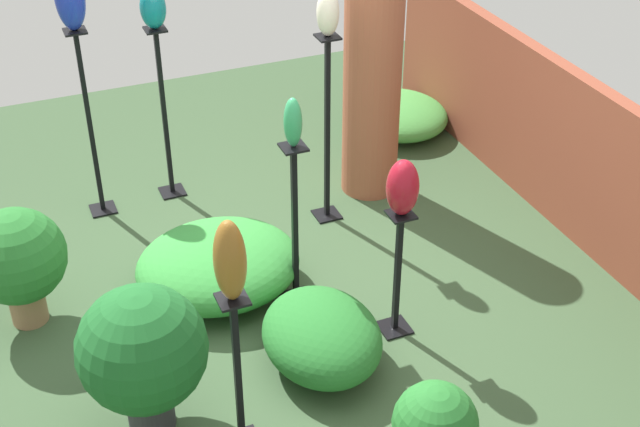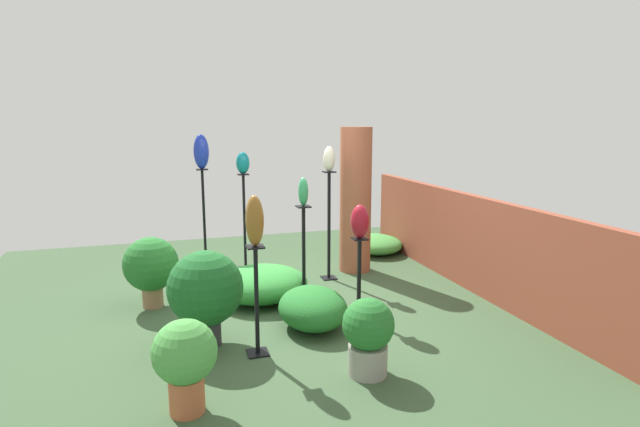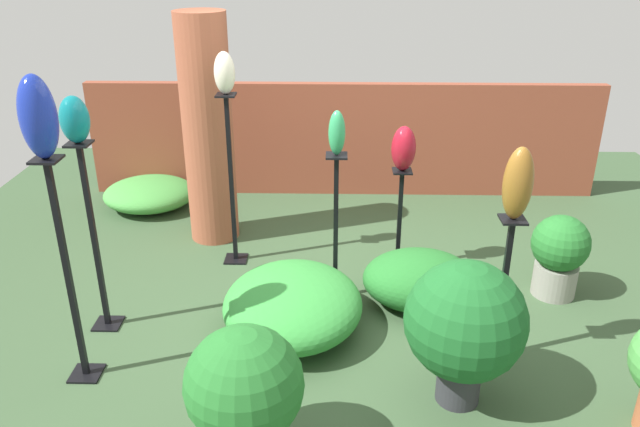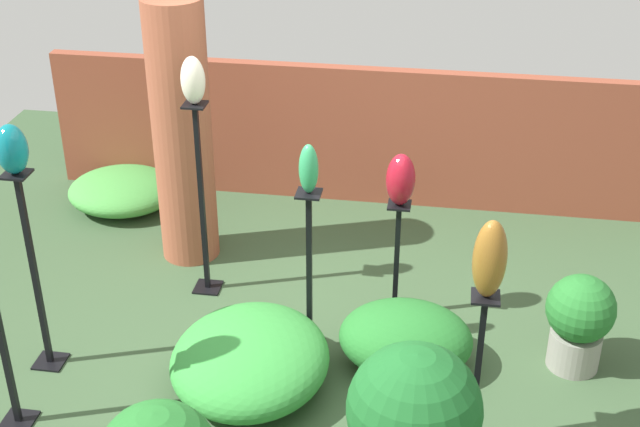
{
  "view_description": "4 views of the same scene",
  "coord_description": "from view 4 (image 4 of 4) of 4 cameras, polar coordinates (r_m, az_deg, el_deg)",
  "views": [
    {
      "loc": [
        4.5,
        -1.52,
        3.91
      ],
      "look_at": [
        0.13,
        0.29,
        0.82
      ],
      "focal_mm": 50.0,
      "sensor_mm": 36.0,
      "label": 1
    },
    {
      "loc": [
        5.46,
        -1.31,
        2.19
      ],
      "look_at": [
        0.19,
        0.31,
        1.17
      ],
      "focal_mm": 28.0,
      "sensor_mm": 36.0,
      "label": 2
    },
    {
      "loc": [
        -0.1,
        -4.17,
        2.7
      ],
      "look_at": [
        -0.2,
        0.02,
        0.82
      ],
      "focal_mm": 35.0,
      "sensor_mm": 36.0,
      "label": 3
    },
    {
      "loc": [
        0.77,
        -4.72,
        3.81
      ],
      "look_at": [
        -0.01,
        0.17,
        1.09
      ],
      "focal_mm": 50.0,
      "sensor_mm": 36.0,
      "label": 4
    }
  ],
  "objects": [
    {
      "name": "ground_plane",
      "position": [
        6.12,
        -0.19,
        -9.72
      ],
      "size": [
        8.0,
        8.0,
        0.0
      ],
      "primitive_type": "plane",
      "color": "#385133"
    },
    {
      "name": "brick_wall_back",
      "position": [
        7.9,
        2.67,
        5.0
      ],
      "size": [
        5.6,
        0.12,
        1.25
      ],
      "primitive_type": "cube",
      "color": "brown",
      "rests_on": "ground"
    },
    {
      "name": "brick_pillar",
      "position": [
        6.93,
        -8.81,
        5.05
      ],
      "size": [
        0.46,
        0.46,
        2.12
      ],
      "primitive_type": "cylinder",
      "color": "#9E5138",
      "rests_on": "ground"
    },
    {
      "name": "pedestal_teal",
      "position": [
        6.04,
        -17.73,
        -4.1
      ],
      "size": [
        0.2,
        0.2,
        1.44
      ],
      "color": "black",
      "rests_on": "ground"
    },
    {
      "name": "pedestal_bronze",
      "position": [
        5.33,
        10.0,
        -10.38
      ],
      "size": [
        0.2,
        0.2,
        1.06
      ],
      "color": "black",
      "rests_on": "ground"
    },
    {
      "name": "pedestal_jade",
      "position": [
        5.96,
        -0.69,
        -4.29
      ],
      "size": [
        0.2,
        0.2,
        1.22
      ],
      "color": "black",
      "rests_on": "ground"
    },
    {
      "name": "pedestal_ruby",
      "position": [
        6.39,
        4.91,
        -3.38
      ],
      "size": [
        0.2,
        0.2,
        0.92
      ],
      "color": "black",
      "rests_on": "ground"
    },
    {
      "name": "pedestal_ivory",
      "position": [
        6.58,
        -7.55,
        0.37
      ],
      "size": [
        0.2,
        0.2,
        1.52
      ],
      "color": "black",
      "rests_on": "ground"
    },
    {
      "name": "art_vase_teal",
      "position": [
        5.62,
        -19.13,
        3.91
      ],
      "size": [
        0.19,
        0.2,
        0.32
      ],
      "primitive_type": "ellipsoid",
      "color": "#0F727A",
      "rests_on": "pedestal_teal"
    },
    {
      "name": "art_vase_bronze",
      "position": [
        4.86,
        10.81,
        -2.89
      ],
      "size": [
        0.19,
        0.17,
        0.47
      ],
      "primitive_type": "ellipsoid",
      "color": "brown",
      "rests_on": "pedestal_bronze"
    },
    {
      "name": "art_vase_jade",
      "position": [
        5.55,
        -0.74,
        2.88
      ],
      "size": [
        0.12,
        0.12,
        0.33
      ],
      "primitive_type": "ellipsoid",
      "color": "#2D9356",
      "rests_on": "pedestal_jade"
    },
    {
      "name": "art_vase_ruby",
      "position": [
        6.06,
        5.18,
        2.18
      ],
      "size": [
        0.2,
        0.2,
        0.38
      ],
      "primitive_type": "ellipsoid",
      "color": "maroon",
      "rests_on": "pedestal_ruby"
    },
    {
      "name": "art_vase_ivory",
      "position": [
        6.17,
        -8.13,
        8.44
      ],
      "size": [
        0.17,
        0.16,
        0.34
      ],
      "primitive_type": "ellipsoid",
      "color": "beige",
      "rests_on": "pedestal_ivory"
    },
    {
      "name": "potted_plant_walkway_edge",
      "position": [
        4.93,
        6.04,
        -12.56
      ],
      "size": [
        0.74,
        0.74,
        0.96
      ],
      "color": "#2D2D33",
      "rests_on": "ground"
    },
    {
      "name": "potted_plant_mid_left",
      "position": [
        6.14,
        16.25,
        -6.49
      ],
      "size": [
        0.46,
        0.46,
        0.69
      ],
      "color": "gray",
      "rests_on": "ground"
    },
    {
      "name": "foliage_bed_east",
      "position": [
        5.85,
        -4.49,
        -9.29
      ],
      "size": [
        1.03,
        1.15,
        0.43
      ],
      "primitive_type": "ellipsoid",
      "color": "#338C38",
      "rests_on": "ground"
    },
    {
      "name": "foliage_bed_west",
      "position": [
        6.03,
        5.5,
        -7.96
      ],
      "size": [
        0.9,
        0.73,
        0.43
      ],
      "primitive_type": "ellipsoid",
      "color": "#236B28",
      "rests_on": "ground"
    },
    {
      "name": "foliage_bed_center",
      "position": [
        8.16,
        -12.51,
        1.45
      ],
      "size": [
        0.97,
        0.89,
        0.3
      ],
      "primitive_type": "ellipsoid",
      "color": "#479942",
      "rests_on": "ground"
    }
  ]
}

